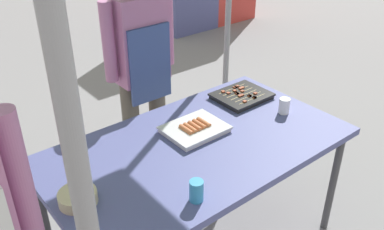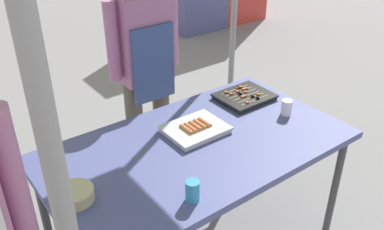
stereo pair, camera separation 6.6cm
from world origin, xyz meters
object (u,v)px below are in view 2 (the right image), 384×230
Objects in this scene: condiment_bowl at (75,195)px; drink_cup_by_wok at (287,107)px; tray_grilled_sausages at (195,129)px; stall_table at (198,152)px; drink_cup_near_edge at (192,191)px; vendor_woman at (145,60)px; tray_meat_skewers at (244,97)px.

drink_cup_by_wok reaches higher than condiment_bowl.
tray_grilled_sausages is 1.96× the size of condiment_bowl.
condiment_bowl is (-0.69, -0.03, 0.08)m from stall_table.
vendor_woman is at bearing 67.89° from drink_cup_near_edge.
vendor_woman is at bearing 116.92° from drink_cup_by_wok.
drink_cup_near_edge is (-0.34, -0.43, 0.03)m from tray_grilled_sausages.
vendor_woman reaches higher than tray_grilled_sausages.
tray_meat_skewers is (0.54, 0.22, 0.07)m from stall_table.
drink_cup_by_wok is at bearing 16.74° from drink_cup_near_edge.
drink_cup_by_wok is 0.06× the size of vendor_woman.
condiment_bowl reaches higher than tray_grilled_sausages.
stall_table is 17.33× the size of drink_cup_by_wok.
stall_table is 15.97× the size of drink_cup_near_edge.
tray_grilled_sausages is 3.27× the size of drink_cup_near_edge.
vendor_woman is (-0.43, 0.85, 0.12)m from drink_cup_by_wok.
drink_cup_near_edge is at bearing -128.54° from tray_grilled_sausages.
drink_cup_by_wok is at bearing -78.01° from tray_meat_skewers.
tray_grilled_sausages is 0.50m from tray_meat_skewers.
tray_grilled_sausages is 0.71m from vendor_woman.
drink_cup_by_wok reaches higher than tray_meat_skewers.
drink_cup_near_edge is 1.09× the size of drink_cup_by_wok.
stall_table is at bearing -157.58° from tray_meat_skewers.
stall_table is at bearing 173.81° from drink_cup_by_wok.
condiment_bowl is 0.51m from drink_cup_near_edge.
drink_cup_near_edge is 1.21m from vendor_woman.
drink_cup_by_wok is at bearing 116.92° from vendor_woman.
drink_cup_near_edge is at bearing -37.15° from condiment_bowl.
drink_cup_by_wok is (0.89, 0.27, -0.00)m from drink_cup_near_edge.
drink_cup_by_wok is (0.60, -0.07, 0.10)m from stall_table.
drink_cup_by_wok is (1.29, -0.04, 0.02)m from condiment_bowl.
condiment_bowl is at bearing -177.78° from stall_table.
tray_meat_skewers is 1.99× the size of condiment_bowl.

